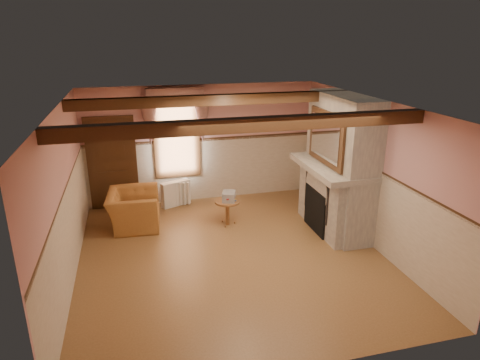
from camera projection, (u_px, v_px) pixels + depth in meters
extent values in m
cube|color=brown|center=(231.00, 255.00, 7.96)|extent=(5.50, 6.00, 0.01)
cube|color=silver|center=(230.00, 104.00, 7.04)|extent=(5.50, 6.00, 0.01)
cube|color=tan|center=(202.00, 144.00, 10.25)|extent=(5.50, 0.02, 2.80)
cube|color=tan|center=(293.00, 272.00, 4.76)|extent=(5.50, 0.02, 2.80)
cube|color=tan|center=(64.00, 199.00, 6.85)|extent=(0.02, 6.00, 2.80)
cube|color=tan|center=(371.00, 172.00, 8.15)|extent=(0.02, 6.00, 2.80)
cube|color=black|center=(318.00, 210.00, 8.83)|extent=(0.20, 0.95, 0.90)
imported|color=#9E662D|center=(134.00, 209.00, 9.04)|extent=(1.12, 1.26, 0.77)
cylinder|color=brown|center=(227.00, 213.00, 9.14)|extent=(0.56, 0.56, 0.55)
cube|color=#B7AD8C|center=(229.00, 196.00, 9.01)|extent=(0.35, 0.39, 0.20)
cube|color=silver|center=(176.00, 193.00, 10.16)|extent=(0.72, 0.43, 0.60)
imported|color=brown|center=(338.00, 165.00, 8.36)|extent=(0.38, 0.38, 0.09)
cube|color=black|center=(316.00, 149.00, 9.28)|extent=(0.14, 0.24, 0.20)
cylinder|color=#C58A37|center=(328.00, 154.00, 8.75)|extent=(0.11, 0.11, 0.28)
cylinder|color=#B31625|center=(343.00, 167.00, 8.15)|extent=(0.06, 0.06, 0.16)
cylinder|color=gold|center=(343.00, 167.00, 8.17)|extent=(0.06, 0.06, 0.12)
cube|color=gray|center=(341.00, 164.00, 8.62)|extent=(0.85, 2.00, 2.80)
cube|color=gray|center=(332.00, 167.00, 8.59)|extent=(1.05, 2.05, 0.12)
cube|color=silver|center=(326.00, 138.00, 8.35)|extent=(0.06, 1.44, 1.04)
cube|color=black|center=(112.00, 165.00, 9.81)|extent=(1.10, 0.10, 2.10)
cube|color=white|center=(177.00, 135.00, 10.00)|extent=(1.06, 0.08, 2.02)
cube|color=gray|center=(176.00, 110.00, 9.72)|extent=(1.30, 0.14, 1.40)
cube|color=black|center=(250.00, 125.00, 5.98)|extent=(5.50, 0.18, 0.20)
cube|color=black|center=(216.00, 100.00, 8.17)|extent=(5.50, 0.18, 0.20)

